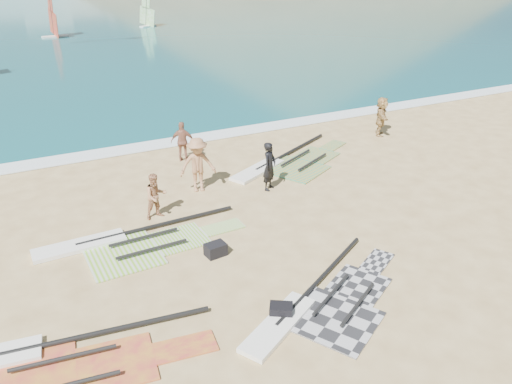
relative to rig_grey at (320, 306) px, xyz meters
name	(u,v)px	position (x,y,z in m)	size (l,w,h in m)	color
ground	(313,291)	(0.24, 0.62, -0.05)	(300.00, 300.00, 0.00)	#D3B87C
surf_line	(163,144)	(0.24, 12.92, -0.05)	(300.00, 1.20, 0.04)	white
rig_grey	(320,306)	(0.00, 0.00, 0.00)	(5.60, 3.89, 0.20)	#28282B
rig_green	(127,243)	(-3.37, 5.02, 0.00)	(6.18, 2.45, 0.20)	#81CC22
rig_orange	(287,163)	(3.99, 8.27, 0.00)	(6.45, 4.31, 0.21)	#FF9E25
rig_red	(39,365)	(-6.18, 1.05, 0.00)	(6.33, 2.88, 0.20)	#BE183D
gear_bag_near	(216,250)	(-1.28, 3.31, 0.13)	(0.57, 0.41, 0.36)	black
gear_bag_far	(281,311)	(-0.98, 0.16, 0.11)	(0.53, 0.37, 0.32)	black
person_wetsuit	(270,166)	(2.20, 6.53, 0.84)	(0.65, 0.42, 1.77)	black
beachgoer_left	(156,196)	(-2.05, 6.27, 0.71)	(0.74, 0.57, 1.51)	#B17954
beachgoer_mid	(198,165)	(-0.11, 7.58, 0.94)	(1.28, 0.74, 1.99)	#A8744F
beachgoer_back	(183,142)	(0.41, 10.61, 0.78)	(0.97, 0.40, 1.66)	#945D47
beachgoer_right	(381,116)	(9.79, 9.50, 0.86)	(1.69, 0.54, 1.82)	tan
windsurfer_centre	(53,24)	(0.50, 50.48, 1.34)	(2.76, 3.27, 4.91)	white
windsurfer_right	(147,16)	(11.77, 54.83, 1.17)	(2.27, 2.44, 4.08)	white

